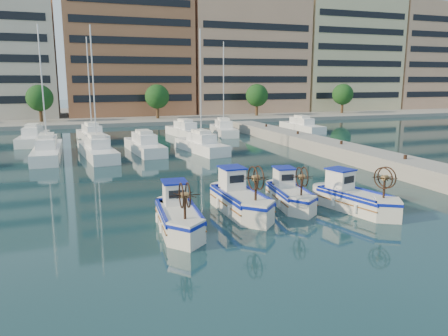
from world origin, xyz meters
TOP-DOWN VIEW (x-y plane):
  - ground at (0.00, 0.00)m, footprint 300.00×300.00m
  - quay at (13.00, 8.00)m, footprint 3.00×60.00m
  - waterfront at (9.23, 65.04)m, footprint 180.00×40.00m
  - yacht_marina at (-3.09, 27.55)m, footprint 41.15×21.49m
  - fishing_boat_a at (-5.39, -0.10)m, footprint 2.04×4.32m
  - fishing_boat_b at (-1.73, 1.45)m, footprint 1.98×4.59m
  - fishing_boat_c at (1.37, 1.79)m, footprint 2.11×4.09m
  - fishing_boat_d at (4.16, -0.20)m, footprint 2.71×4.39m

SIDE VIEW (x-z plane):
  - ground at x=0.00m, z-range 0.00..0.00m
  - yacht_marina at x=-3.09m, z-range -5.22..6.28m
  - quay at x=13.00m, z-range 0.00..1.20m
  - fishing_boat_c at x=1.37m, z-range -0.56..1.93m
  - fishing_boat_a at x=-5.39m, z-range -0.60..2.06m
  - fishing_boat_d at x=4.16m, z-range -0.60..2.06m
  - fishing_boat_b at x=-1.73m, z-range -0.64..2.21m
  - waterfront at x=9.23m, z-range -1.70..23.90m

